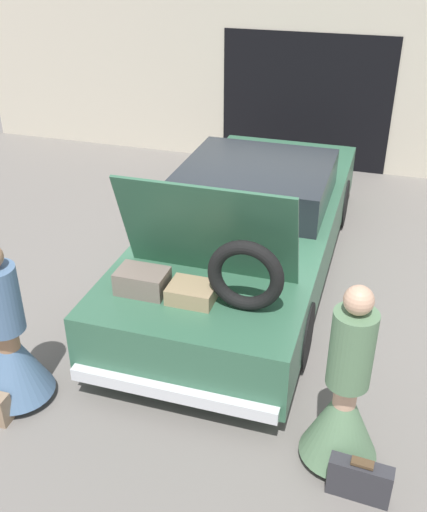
# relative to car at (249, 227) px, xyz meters

# --- Properties ---
(ground_plane) EXTENTS (40.00, 40.00, 0.00)m
(ground_plane) POSITION_rel_car_xyz_m (-0.00, -0.01, -0.58)
(ground_plane) COLOR slate
(garage_wall_back) EXTENTS (12.00, 0.14, 2.80)m
(garage_wall_back) POSITION_rel_car_xyz_m (-0.00, 3.77, 0.81)
(garage_wall_back) COLOR beige
(garage_wall_back) RESTS_ON ground_plane
(car) EXTENTS (1.98, 5.23, 1.82)m
(car) POSITION_rel_car_xyz_m (0.00, 0.00, 0.00)
(car) COLOR #336047
(car) RESTS_ON ground_plane
(person_left) EXTENTS (0.65, 0.65, 1.55)m
(person_left) POSITION_rel_car_xyz_m (-1.41, -2.78, -0.03)
(person_left) COLOR #997051
(person_left) RESTS_ON ground_plane
(person_right) EXTENTS (0.61, 0.61, 1.62)m
(person_right) POSITION_rel_car_xyz_m (1.41, -2.65, -0.01)
(person_right) COLOR tan
(person_right) RESTS_ON ground_plane
(suitcase_beside_right_person) EXTENTS (0.47, 0.16, 0.36)m
(suitcase_beside_right_person) POSITION_rel_car_xyz_m (1.60, -2.96, -0.42)
(suitcase_beside_right_person) COLOR #2D2D33
(suitcase_beside_right_person) RESTS_ON ground_plane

